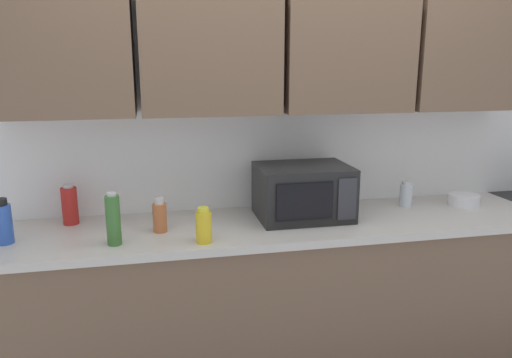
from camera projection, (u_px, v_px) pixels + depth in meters
The scene contains 10 objects.
wall_back_with_cabinets at pixel (274, 86), 2.59m from camera, with size 3.72×0.38×2.60m.
counter_run at pixel (283, 300), 2.64m from camera, with size 2.85×0.63×0.90m.
microwave at pixel (303, 192), 2.56m from camera, with size 0.48×0.37×0.28m.
bottle_yellow_mustard at pixel (204, 226), 2.21m from camera, with size 0.07×0.07×0.17m.
bottle_clear_tall at pixel (406, 194), 2.78m from camera, with size 0.07×0.07×0.15m.
bottle_spice_jar at pixel (160, 216), 2.36m from camera, with size 0.07×0.07×0.17m.
bottle_green_oil at pixel (113, 220), 2.18m from camera, with size 0.06×0.06×0.24m.
bottle_red_sauce at pixel (70, 205), 2.47m from camera, with size 0.08×0.08×0.21m.
bottle_blue_cleaner at pixel (2, 223), 2.20m from camera, with size 0.08×0.08×0.21m.
bowl_ceramic_small at pixel (464, 200), 2.81m from camera, with size 0.17×0.17×0.06m, color silver.
Camera 1 is at (-0.64, -2.63, 1.70)m, focal length 34.21 mm.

